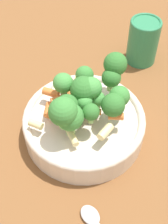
{
  "coord_description": "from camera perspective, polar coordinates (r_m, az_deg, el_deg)",
  "views": [
    {
      "loc": [
        -0.35,
        0.02,
        0.48
      ],
      "look_at": [
        0.0,
        0.0,
        0.06
      ],
      "focal_mm": 50.0,
      "sensor_mm": 36.0,
      "label": 1
    }
  ],
  "objects": [
    {
      "name": "bowl",
      "position": [
        0.57,
        0.0,
        -2.14
      ],
      "size": [
        0.22,
        0.22,
        0.05
      ],
      "color": "beige",
      "rests_on": "ground_plane"
    },
    {
      "name": "pasta_salad",
      "position": [
        0.52,
        0.47,
        2.93
      ],
      "size": [
        0.16,
        0.18,
        0.08
      ],
      "color": "#8CB766",
      "rests_on": "bowl"
    },
    {
      "name": "cup",
      "position": [
        0.72,
        10.76,
        12.67
      ],
      "size": [
        0.07,
        0.07,
        0.1
      ],
      "color": "#2D7F51",
      "rests_on": "ground_plane"
    },
    {
      "name": "ground_plane",
      "position": [
        0.59,
        0.0,
        -3.79
      ],
      "size": [
        3.0,
        3.0,
        0.0
      ],
      "primitive_type": "plane",
      "color": "brown"
    }
  ]
}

